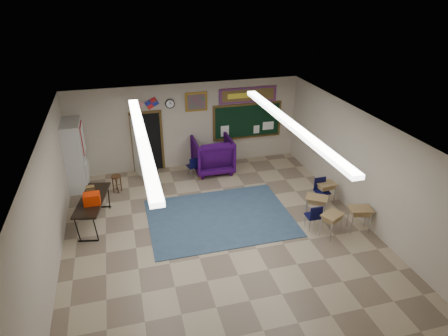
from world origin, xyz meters
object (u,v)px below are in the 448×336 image
object	(u,v)px
student_desk_front_right	(325,192)
wooden_stool	(117,184)
wingback_armchair	(213,155)
student_desk_front_left	(316,207)
folding_table	(94,210)

from	to	relation	value
student_desk_front_right	wooden_stool	size ratio (longest dim) A/B	1.17
wingback_armchair	student_desk_front_left	distance (m)	4.28
wingback_armchair	student_desk_front_right	size ratio (longest dim) A/B	2.06
student_desk_front_right	wooden_stool	distance (m)	6.47
wingback_armchair	student_desk_front_right	distance (m)	4.08
folding_table	wooden_stool	distance (m)	1.83
student_desk_front_right	wooden_stool	bearing A→B (deg)	153.10
folding_table	wooden_stool	xyz separation A→B (m)	(0.65, 1.71, -0.14)
student_desk_front_left	student_desk_front_right	size ratio (longest dim) A/B	1.10
wingback_armchair	folding_table	distance (m)	4.61
student_desk_front_left	student_desk_front_right	xyz separation A→B (m)	(0.69, 0.74, -0.02)
wingback_armchair	student_desk_front_left	world-z (taller)	wingback_armchair
wingback_armchair	folding_table	world-z (taller)	wingback_armchair
folding_table	wooden_stool	world-z (taller)	folding_table
student_desk_front_left	folding_table	world-z (taller)	folding_table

